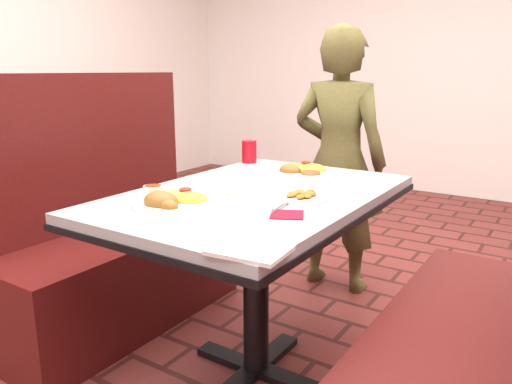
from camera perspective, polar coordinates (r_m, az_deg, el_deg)
dining_table at (r=1.87m, az=0.00°, el=-2.87°), size 0.81×1.21×0.75m
booth_bench_left at (r=2.48m, az=-15.74°, el=-7.04°), size 0.47×1.20×1.17m
booth_bench_right at (r=1.73m, az=23.76°, el=-17.22°), size 0.47×1.20×1.17m
diner_person at (r=2.72m, az=9.42°, el=3.45°), size 0.53×0.37×1.42m
near_dinner_plate at (r=1.67m, az=-9.42°, el=-0.54°), size 0.28×0.28×0.09m
far_dinner_plate at (r=2.16m, az=5.41°, el=2.72°), size 0.29×0.29×0.07m
plantain_plate at (r=1.74m, az=5.34°, el=-0.50°), size 0.17×0.17×0.03m
maroon_napkin at (r=1.55m, az=3.56°, el=-2.60°), size 0.14×0.14×0.00m
spoon_utensil at (r=1.62m, az=2.74°, el=-1.77°), size 0.03×0.13×0.00m
red_tumbler at (r=2.42m, az=-0.78°, el=4.66°), size 0.07×0.07×0.11m
paper_napkin at (r=1.24m, az=-0.77°, el=-6.67°), size 0.20×0.16×0.01m
knife_utensil at (r=1.63m, az=-9.64°, el=-1.65°), size 0.03×0.18×0.00m
fork_utensil at (r=1.62m, az=-9.78°, el=-1.78°), size 0.05×0.15×0.00m
lettuce_shreds at (r=1.87m, az=2.04°, el=0.24°), size 0.28×0.32×0.00m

